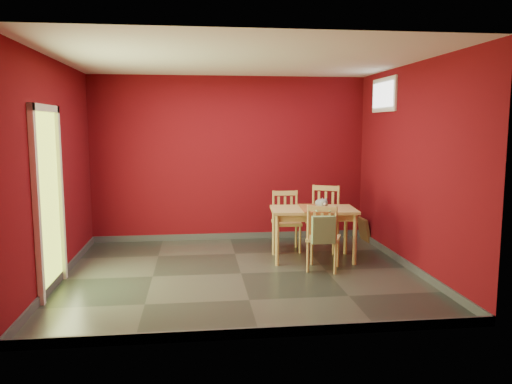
{
  "coord_description": "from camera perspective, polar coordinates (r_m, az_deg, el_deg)",
  "views": [
    {
      "loc": [
        -0.56,
        -6.23,
        1.9
      ],
      "look_at": [
        0.25,
        0.45,
        1.0
      ],
      "focal_mm": 35.0,
      "sensor_mm": 36.0,
      "label": 1
    }
  ],
  "objects": [
    {
      "name": "cat",
      "position": [
        7.1,
        7.49,
        -1.12
      ],
      "size": [
        0.29,
        0.4,
        0.18
      ],
      "primitive_type": null,
      "rotation": [
        0.0,
        0.0,
        0.31
      ],
      "color": "slate",
      "rests_on": "table_runner"
    },
    {
      "name": "window",
      "position": [
        7.76,
        14.4,
        10.71
      ],
      "size": [
        0.05,
        0.9,
        0.5
      ],
      "color": "white",
      "rests_on": "room_shell"
    },
    {
      "name": "ground",
      "position": [
        6.54,
        -1.73,
        -9.28
      ],
      "size": [
        4.5,
        4.5,
        0.0
      ],
      "primitive_type": "plane",
      "color": "#2D342D",
      "rests_on": "ground"
    },
    {
      "name": "chair_far_left",
      "position": [
        7.64,
        3.46,
        -3.25
      ],
      "size": [
        0.44,
        0.44,
        0.9
      ],
      "color": "tan",
      "rests_on": "ground"
    },
    {
      "name": "tote_bag",
      "position": [
        6.38,
        7.72,
        -4.3
      ],
      "size": [
        0.3,
        0.18,
        0.42
      ],
      "color": "#719861",
      "rests_on": "chair_near"
    },
    {
      "name": "picture_frame",
      "position": [
        8.47,
        12.22,
        -4.2
      ],
      "size": [
        0.14,
        0.39,
        0.38
      ],
      "color": "brown",
      "rests_on": "ground"
    },
    {
      "name": "table_runner",
      "position": [
        6.97,
        6.79,
        -2.49
      ],
      "size": [
        0.41,
        0.76,
        0.37
      ],
      "color": "#954E26",
      "rests_on": "dining_table"
    },
    {
      "name": "doorway",
      "position": [
        6.11,
        -22.69,
        -0.26
      ],
      "size": [
        0.06,
        1.01,
        2.13
      ],
      "color": "#B7D838",
      "rests_on": "ground"
    },
    {
      "name": "room_shell",
      "position": [
        6.52,
        -1.73,
        -8.86
      ],
      "size": [
        4.5,
        4.5,
        4.5
      ],
      "color": "#610A11",
      "rests_on": "ground"
    },
    {
      "name": "chair_far_right",
      "position": [
        7.72,
        7.76,
        -2.9
      ],
      "size": [
        0.61,
        0.61,
        0.98
      ],
      "color": "tan",
      "rests_on": "ground"
    },
    {
      "name": "dining_table",
      "position": [
        7.09,
        6.56,
        -2.6
      ],
      "size": [
        1.24,
        0.78,
        0.74
      ],
      "color": "tan",
      "rests_on": "ground"
    },
    {
      "name": "outlet_plate",
      "position": [
        8.65,
        7.7,
        -3.12
      ],
      "size": [
        0.08,
        0.02,
        0.12
      ],
      "primitive_type": "cube",
      "color": "silver",
      "rests_on": "room_shell"
    },
    {
      "name": "chair_near",
      "position": [
        6.62,
        7.67,
        -5.1
      ],
      "size": [
        0.54,
        0.54,
        0.88
      ],
      "color": "tan",
      "rests_on": "ground"
    }
  ]
}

